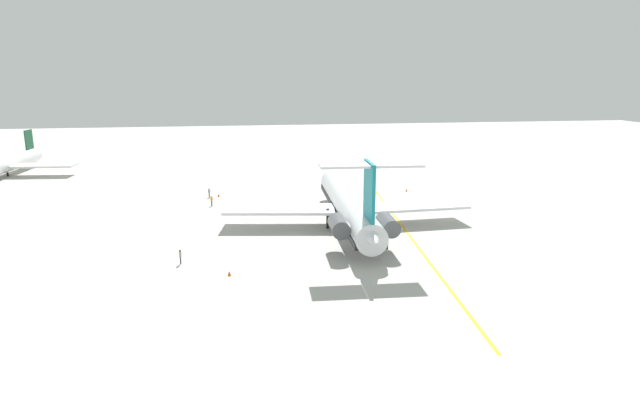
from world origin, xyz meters
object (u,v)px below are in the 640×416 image
at_px(ground_crew_portside, 180,255).
at_px(safety_cone_wingtip, 229,273).
at_px(main_jetliner, 349,206).
at_px(safety_cone_nose, 219,195).
at_px(airliner_mid_right, 4,165).
at_px(safety_cone_tail, 406,190).
at_px(ground_crew_near_nose, 212,199).
at_px(ground_crew_near_tail, 209,192).

bearing_deg(ground_crew_portside, safety_cone_wingtip, -29.67).
distance_m(main_jetliner, safety_cone_nose, 29.99).
bearing_deg(airliner_mid_right, ground_crew_portside, 39.33).
xyz_separation_m(main_jetliner, safety_cone_tail, (22.34, -15.65, -2.91)).
distance_m(airliner_mid_right, safety_cone_nose, 52.28).
height_order(ground_crew_portside, safety_cone_wingtip, ground_crew_portside).
height_order(airliner_mid_right, safety_cone_wingtip, airliner_mid_right).
distance_m(ground_crew_near_nose, safety_cone_tail, 35.82).
distance_m(main_jetliner, safety_cone_wingtip, 23.74).
distance_m(ground_crew_near_nose, safety_cone_nose, 6.93).
xyz_separation_m(airliner_mid_right, ground_crew_portside, (-61.77, -41.46, -1.46)).
bearing_deg(safety_cone_wingtip, airliner_mid_right, 35.27).
bearing_deg(main_jetliner, safety_cone_nose, 41.60).
distance_m(airliner_mid_right, safety_cone_tail, 84.00).
relative_size(main_jetliner, safety_cone_tail, 72.79).
bearing_deg(safety_cone_wingtip, safety_cone_nose, 2.91).
relative_size(ground_crew_near_tail, ground_crew_portside, 0.98).
relative_size(safety_cone_wingtip, safety_cone_tail, 1.00).
bearing_deg(ground_crew_near_nose, ground_crew_near_tail, 148.07).
bearing_deg(safety_cone_nose, main_jetliner, -141.16).
relative_size(ground_crew_near_nose, safety_cone_wingtip, 3.09).
bearing_deg(safety_cone_tail, ground_crew_near_nose, 99.50).
height_order(ground_crew_portside, safety_cone_nose, ground_crew_portside).
height_order(ground_crew_near_nose, ground_crew_portside, ground_crew_portside).
bearing_deg(safety_cone_tail, safety_cone_nose, 88.49).
distance_m(ground_crew_near_nose, ground_crew_near_tail, 6.37).
distance_m(ground_crew_portside, safety_cone_tail, 51.10).
height_order(ground_crew_near_tail, safety_cone_wingtip, ground_crew_near_tail).
height_order(safety_cone_nose, safety_cone_wingtip, same).
relative_size(airliner_mid_right, ground_crew_portside, 16.91).
bearing_deg(ground_crew_near_nose, airliner_mid_right, -164.79).
bearing_deg(safety_cone_nose, safety_cone_wingtip, -177.09).
bearing_deg(safety_cone_wingtip, ground_crew_near_tail, 5.23).
distance_m(safety_cone_wingtip, safety_cone_tail, 50.65).
bearing_deg(ground_crew_near_tail, safety_cone_wingtip, 8.50).
distance_m(ground_crew_near_tail, safety_cone_nose, 1.83).
bearing_deg(ground_crew_near_nose, safety_cone_tail, 61.89).
height_order(ground_crew_near_nose, safety_cone_tail, ground_crew_near_nose).
xyz_separation_m(safety_cone_wingtip, safety_cone_tail, (38.98, -32.34, 0.00)).
relative_size(main_jetliner, airliner_mid_right, 1.38).
relative_size(airliner_mid_right, safety_cone_tail, 52.62).
xyz_separation_m(ground_crew_near_nose, safety_cone_nose, (6.82, -0.95, -0.80)).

